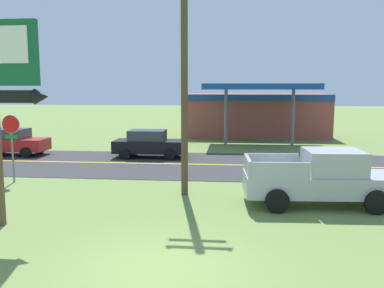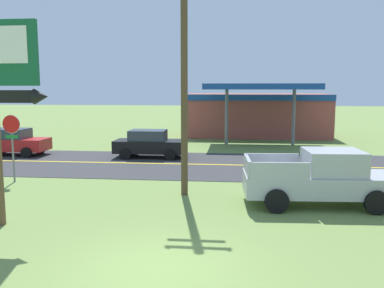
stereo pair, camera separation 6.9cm
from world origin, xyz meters
TOP-DOWN VIEW (x-y plane):
  - ground_plane at (0.00, 0.00)m, footprint 180.00×180.00m
  - road_asphalt at (0.00, 13.00)m, footprint 140.00×8.00m
  - road_centre_line at (0.00, 13.00)m, footprint 126.00×0.20m
  - stop_sign at (-7.84, 8.05)m, footprint 0.80×0.08m
  - utility_pole at (-0.16, 6.69)m, footprint 1.73×0.26m
  - gas_station at (3.54, 27.06)m, footprint 12.00×11.50m
  - pickup_silver_parked_on_lawn at (4.77, 5.73)m, footprint 5.30×2.46m
  - car_red_near_lane at (-11.80, 15.00)m, footprint 4.20×2.00m
  - car_black_mid_lane at (-3.24, 15.00)m, footprint 4.20×2.00m

SIDE VIEW (x-z plane):
  - ground_plane at x=0.00m, z-range 0.00..0.00m
  - road_asphalt at x=0.00m, z-range 0.00..0.02m
  - road_centre_line at x=0.00m, z-range 0.02..0.03m
  - car_red_near_lane at x=-11.80m, z-range 0.01..1.65m
  - car_black_mid_lane at x=-3.24m, z-range 0.01..1.65m
  - pickup_silver_parked_on_lawn at x=4.77m, z-range -0.02..1.94m
  - gas_station at x=3.54m, z-range -0.26..4.14m
  - stop_sign at x=-7.84m, z-range 0.55..3.50m
  - utility_pole at x=-0.16m, z-range 0.28..9.38m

